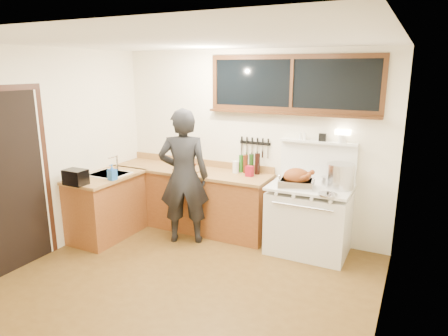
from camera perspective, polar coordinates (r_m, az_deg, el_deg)
The scene contains 20 objects.
ground_plane at distance 4.69m, azimuth -5.40°, elevation -16.17°, with size 4.00×3.50×0.02m, color #563A16.
room_shell at distance 4.11m, azimuth -5.93°, elevation 4.25°, with size 4.10×3.60×2.65m.
counter_back at distance 6.01m, azimuth -4.72°, elevation -4.30°, with size 2.44×0.64×1.00m.
counter_left at distance 5.91m, azimuth -16.44°, elevation -5.20°, with size 0.64×1.09×0.90m.
sink_unit at distance 5.84m, azimuth -16.06°, elevation -1.36°, with size 0.50×0.45×0.37m.
vintage_stove at distance 5.31m, azimuth 12.05°, elevation -6.94°, with size 1.02×0.74×1.60m.
back_window at distance 5.38m, azimuth 9.58°, elevation 10.89°, with size 2.32×0.13×0.77m.
left_doorway at distance 5.21m, azimuth -28.06°, elevation -1.60°, with size 0.02×1.04×2.17m.
knife_strip at distance 5.65m, azimuth 4.45°, elevation 3.47°, with size 0.46×0.03×0.28m.
man at distance 5.40m, azimuth -5.75°, elevation -1.26°, with size 0.80×0.68×1.85m.
soap_bottle at distance 5.49m, azimuth -15.69°, elevation -0.58°, with size 0.11×0.11×0.21m.
toaster at distance 5.42m, azimuth -20.44°, elevation -1.23°, with size 0.29×0.20×0.20m.
cutting_board at distance 5.78m, azimuth -5.17°, elevation 0.08°, with size 0.45×0.40×0.14m.
roast_turkey at distance 5.04m, azimuth 10.36°, elevation -1.62°, with size 0.47×0.38×0.24m.
stockpot at distance 5.12m, azimuth 16.26°, elevation -1.12°, with size 0.44×0.44×0.31m.
saucepan at distance 5.25m, azimuth 14.43°, elevation -1.75°, with size 0.14×0.26×0.10m.
pot_lid at distance 4.83m, azimuth 14.58°, elevation -3.66°, with size 0.28×0.28×0.04m.
coffee_tin at distance 5.48m, azimuth 3.67°, elevation -0.46°, with size 0.11×0.09×0.15m.
pitcher at distance 5.65m, azimuth 1.68°, elevation 0.14°, with size 0.11×0.11×0.17m.
bottle_cluster at distance 5.62m, azimuth 3.71°, elevation 0.61°, with size 0.32×0.07×0.30m.
Camera 1 is at (2.17, -3.42, 2.35)m, focal length 32.00 mm.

